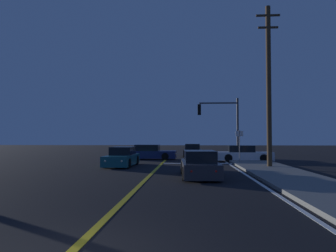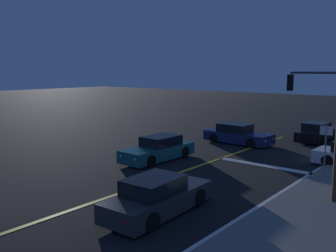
# 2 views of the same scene
# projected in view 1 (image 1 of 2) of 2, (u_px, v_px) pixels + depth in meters

# --- Properties ---
(sidewalk_right) EXTENTS (3.20, 38.24, 0.15)m
(sidewalk_right) POSITION_uv_depth(u_px,v_px,m) (292.00, 178.00, 15.26)
(sidewalk_right) COLOR slate
(sidewalk_right) RESTS_ON ground
(lane_line_center) EXTENTS (0.20, 36.11, 0.01)m
(lane_line_center) POSITION_uv_depth(u_px,v_px,m) (147.00, 178.00, 15.70)
(lane_line_center) COLOR gold
(lane_line_center) RESTS_ON ground
(lane_line_edge_right) EXTENTS (0.16, 36.11, 0.01)m
(lane_line_edge_right) POSITION_uv_depth(u_px,v_px,m) (253.00, 179.00, 15.38)
(lane_line_edge_right) COLOR white
(lane_line_edge_right) RESTS_ON ground
(stop_bar) EXTENTS (5.34, 0.50, 0.01)m
(stop_bar) POSITION_uv_depth(u_px,v_px,m) (197.00, 163.00, 24.63)
(stop_bar) COLOR white
(stop_bar) RESTS_ON ground
(car_mid_block_charcoal) EXTENTS (1.98, 4.62, 1.34)m
(car_mid_block_charcoal) POSITION_uv_depth(u_px,v_px,m) (200.00, 166.00, 16.11)
(car_mid_block_charcoal) COLOR #2D2D33
(car_mid_block_charcoal) RESTS_ON ground
(car_following_oncoming_black) EXTENTS (1.90, 4.39, 1.34)m
(car_following_oncoming_black) POSITION_uv_depth(u_px,v_px,m) (193.00, 151.00, 33.72)
(car_following_oncoming_black) COLOR black
(car_following_oncoming_black) RESTS_ON ground
(car_side_waiting_teal) EXTENTS (1.88, 4.74, 1.34)m
(car_side_waiting_teal) POSITION_uv_depth(u_px,v_px,m) (122.00, 158.00, 22.48)
(car_side_waiting_teal) COLOR #195960
(car_side_waiting_teal) RESTS_ON ground
(car_far_approaching_navy) EXTENTS (4.78, 2.01, 1.34)m
(car_far_approaching_navy) POSITION_uv_depth(u_px,v_px,m) (150.00, 153.00, 29.54)
(car_far_approaching_navy) COLOR navy
(car_far_approaching_navy) RESTS_ON ground
(car_parked_curb_white) EXTENTS (4.65, 2.00, 1.34)m
(car_parked_curb_white) POSITION_uv_depth(u_px,v_px,m) (244.00, 154.00, 27.05)
(car_parked_curb_white) COLOR silver
(car_parked_curb_white) RESTS_ON ground
(traffic_signal_near_right) EXTENTS (3.42, 0.28, 5.29)m
(traffic_signal_near_right) POSITION_uv_depth(u_px,v_px,m) (223.00, 119.00, 26.91)
(traffic_signal_near_right) COLOR #38383D
(traffic_signal_near_right) RESTS_ON ground
(utility_pole_right) EXTENTS (1.54, 0.32, 10.58)m
(utility_pole_right) POSITION_uv_depth(u_px,v_px,m) (269.00, 84.00, 20.84)
(utility_pole_right) COLOR #4C3823
(utility_pole_right) RESTS_ON ground
(street_sign_corner) EXTENTS (0.56, 0.07, 2.53)m
(street_sign_corner) POSITION_uv_depth(u_px,v_px,m) (239.00, 141.00, 23.99)
(street_sign_corner) COLOR slate
(street_sign_corner) RESTS_ON ground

